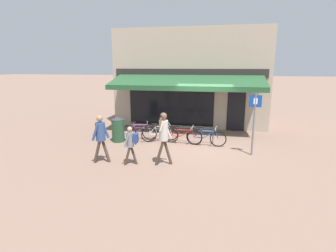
% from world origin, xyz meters
% --- Properties ---
extents(ground_plane, '(160.00, 160.00, 0.00)m').
position_xyz_m(ground_plane, '(0.00, 0.00, 0.00)').
color(ground_plane, '#846656').
extents(shop_front, '(8.32, 4.96, 5.25)m').
position_xyz_m(shop_front, '(-0.97, 4.15, 2.62)').
color(shop_front, tan).
rests_on(shop_front, ground_plane).
extents(bike_rack_rail, '(3.70, 0.04, 0.57)m').
position_xyz_m(bike_rack_rail, '(-1.32, 0.00, 0.48)').
color(bike_rack_rail, '#47494F').
rests_on(bike_rack_rail, ground_plane).
extents(bicycle_purple, '(1.63, 0.87, 0.88)m').
position_xyz_m(bicycle_purple, '(-2.84, -0.04, 0.38)').
color(bicycle_purple, black).
rests_on(bicycle_purple, ground_plane).
extents(bicycle_silver, '(1.58, 0.82, 0.84)m').
position_xyz_m(bicycle_silver, '(-1.83, -0.09, 0.37)').
color(bicycle_silver, black).
rests_on(bicycle_silver, ground_plane).
extents(bicycle_red, '(1.73, 0.52, 0.82)m').
position_xyz_m(bicycle_red, '(-0.80, -0.26, 0.36)').
color(bicycle_red, black).
rests_on(bicycle_red, ground_plane).
extents(bicycle_blue, '(1.70, 0.52, 0.84)m').
position_xyz_m(bicycle_blue, '(0.21, -0.33, 0.37)').
color(bicycle_blue, black).
rests_on(bicycle_blue, ground_plane).
extents(pedestrian_adult, '(0.59, 0.52, 1.82)m').
position_xyz_m(pedestrian_adult, '(-1.06, -2.80, 1.14)').
color(pedestrian_adult, '#47382D').
rests_on(pedestrian_adult, ground_plane).
extents(pedestrian_child, '(0.50, 0.43, 1.35)m').
position_xyz_m(pedestrian_child, '(-2.14, -3.02, 0.84)').
color(pedestrian_child, '#47382D').
rests_on(pedestrian_child, ground_plane).
extents(pedestrian_second_adult, '(0.58, 0.50, 1.69)m').
position_xyz_m(pedestrian_second_adult, '(-3.23, -3.02, 1.03)').
color(pedestrian_second_adult, '#47382D').
rests_on(pedestrian_second_adult, ground_plane).
extents(litter_bin, '(0.56, 0.56, 1.11)m').
position_xyz_m(litter_bin, '(-3.67, -0.46, 0.56)').
color(litter_bin, '#23472D').
rests_on(litter_bin, ground_plane).
extents(parking_sign, '(0.44, 0.07, 2.34)m').
position_xyz_m(parking_sign, '(1.99, -1.16, 1.44)').
color(parking_sign, slate).
rests_on(parking_sign, ground_plane).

